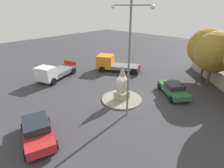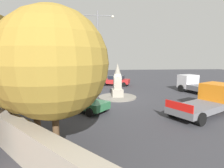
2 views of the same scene
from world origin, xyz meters
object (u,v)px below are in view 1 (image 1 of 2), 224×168
tree_far_corner (207,48)px  truck_white_passing (54,72)px  car_red_near_island (37,130)px  truck_orange_far_side (113,63)px  streetlamp (129,52)px  monument (122,84)px  car_green_approaching (173,89)px  tree_near_wall (215,52)px

tree_far_corner → truck_white_passing: bearing=42.8°
car_red_near_island → truck_orange_far_side: (5.59, -13.99, 0.27)m
car_red_near_island → truck_white_passing: bearing=-37.0°
streetlamp → truck_white_passing: (11.44, -0.12, -4.41)m
car_red_near_island → monument: bearing=-95.1°
car_green_approaching → truck_white_passing: 14.08m
truck_orange_far_side → tree_far_corner: tree_far_corner is taller
streetlamp → tree_far_corner: bearing=-99.3°
streetlamp → truck_white_passing: 12.26m
streetlamp → tree_near_wall: bearing=-105.6°
tree_near_wall → truck_white_passing: bearing=37.7°
monument → car_green_approaching: monument is taller
car_green_approaching → truck_white_passing: (12.81, 5.82, 0.24)m
car_red_near_island → car_green_approaching: bearing=-108.0°
car_green_approaching → tree_far_corner: 7.47m
car_green_approaching → tree_near_wall: size_ratio=0.70×
truck_orange_far_side → truck_white_passing: bearing=66.6°
streetlamp → tree_far_corner: streetlamp is taller
car_green_approaching → car_red_near_island: bearing=72.0°
monument → tree_near_wall: (-5.11, -9.74, 2.13)m
monument → car_red_near_island: 8.27m
streetlamp → tree_far_corner: (-2.07, -12.64, -1.40)m
truck_orange_far_side → tree_far_corner: (-10.32, -5.14, 2.91)m
truck_white_passing → car_green_approaching: bearing=-155.6°
streetlamp → tree_near_wall: streetlamp is taller
car_red_near_island → truck_orange_far_side: size_ratio=0.71×
car_green_approaching → tree_near_wall: tree_near_wall is taller
monument → tree_near_wall: bearing=-117.7°
car_green_approaching → truck_white_passing: truck_white_passing is taller
monument → truck_white_passing: size_ratio=0.58×
truck_white_passing → tree_near_wall: bearing=-142.3°
truck_white_passing → car_red_near_island: bearing=143.0°
truck_orange_far_side → tree_near_wall: (-11.43, -3.94, 2.76)m
car_green_approaching → tree_far_corner: tree_far_corner is taller
monument → tree_near_wall: size_ratio=0.57×
streetlamp → car_green_approaching: 7.67m
car_green_approaching → truck_white_passing: size_ratio=0.72×
car_green_approaching → truck_orange_far_side: (9.63, -1.55, 0.34)m
car_red_near_island → truck_white_passing: (8.78, -6.62, 0.17)m
truck_white_passing → tree_near_wall: 18.70m
truck_white_passing → monument: bearing=-170.7°
truck_white_passing → tree_far_corner: size_ratio=0.95×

